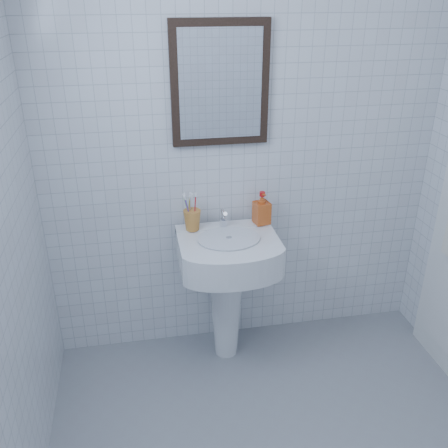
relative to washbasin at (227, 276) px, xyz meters
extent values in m
cube|color=silver|center=(0.14, 0.22, 0.71)|extent=(2.20, 0.02, 2.50)
cone|color=white|center=(0.00, 0.02, -0.21)|extent=(0.21, 0.21, 0.66)
cube|color=white|center=(0.00, -0.02, 0.17)|extent=(0.53, 0.38, 0.16)
cube|color=white|center=(0.00, 0.12, 0.25)|extent=(0.53, 0.09, 0.03)
cylinder|color=silver|center=(0.00, -0.05, 0.26)|extent=(0.33, 0.33, 0.01)
cylinder|color=silver|center=(0.00, 0.10, 0.28)|extent=(0.04, 0.04, 0.04)
cylinder|color=silver|center=(0.00, 0.08, 0.33)|extent=(0.02, 0.08, 0.07)
cylinder|color=silver|center=(0.00, 0.11, 0.32)|extent=(0.03, 0.04, 0.08)
imported|color=#BF4412|center=(0.21, 0.11, 0.35)|extent=(0.10, 0.10, 0.18)
cube|color=black|center=(0.00, 0.20, 1.01)|extent=(0.50, 0.04, 0.62)
cube|color=white|center=(0.00, 0.18, 1.01)|extent=(0.42, 0.00, 0.54)
camera|label=1|loc=(-0.45, -2.32, 1.45)|focal=40.00mm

